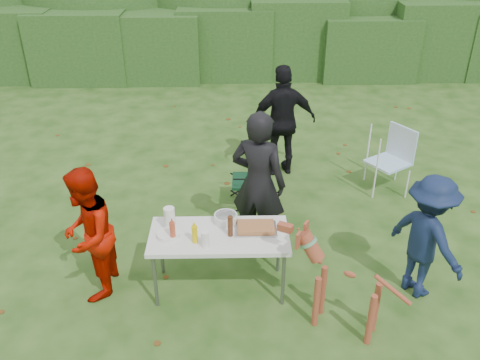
{
  "coord_description": "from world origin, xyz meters",
  "views": [
    {
      "loc": [
        0.11,
        -4.24,
        3.91
      ],
      "look_at": [
        0.21,
        0.94,
        1.0
      ],
      "focal_mm": 38.0,
      "sensor_mm": 36.0,
      "label": 1
    }
  ],
  "objects_px": {
    "folding_table": "(219,238)",
    "mustard_bottle": "(195,234)",
    "person_red_jacket": "(88,235)",
    "person_black_puffy": "(283,121)",
    "lawn_chair": "(388,160)",
    "camping_chair": "(250,177)",
    "dog": "(348,288)",
    "ketchup_bottle": "(173,231)",
    "beer_bottle": "(230,226)",
    "child": "(427,237)",
    "person_cook": "(258,183)",
    "paper_towel_roll": "(170,218)"
  },
  "relations": [
    {
      "from": "person_black_puffy",
      "to": "camping_chair",
      "type": "height_order",
      "value": "person_black_puffy"
    },
    {
      "from": "mustard_bottle",
      "to": "paper_towel_roll",
      "type": "distance_m",
      "value": 0.38
    },
    {
      "from": "paper_towel_roll",
      "to": "mustard_bottle",
      "type": "bearing_deg",
      "value": -41.75
    },
    {
      "from": "child",
      "to": "lawn_chair",
      "type": "distance_m",
      "value": 2.31
    },
    {
      "from": "folding_table",
      "to": "child",
      "type": "height_order",
      "value": "child"
    },
    {
      "from": "beer_bottle",
      "to": "person_red_jacket",
      "type": "bearing_deg",
      "value": 179.95
    },
    {
      "from": "mustard_bottle",
      "to": "paper_towel_roll",
      "type": "relative_size",
      "value": 0.77
    },
    {
      "from": "mustard_bottle",
      "to": "paper_towel_roll",
      "type": "height_order",
      "value": "paper_towel_roll"
    },
    {
      "from": "person_black_puffy",
      "to": "mustard_bottle",
      "type": "relative_size",
      "value": 8.8
    },
    {
      "from": "person_black_puffy",
      "to": "mustard_bottle",
      "type": "height_order",
      "value": "person_black_puffy"
    },
    {
      "from": "camping_chair",
      "to": "person_red_jacket",
      "type": "bearing_deg",
      "value": 46.59
    },
    {
      "from": "ketchup_bottle",
      "to": "beer_bottle",
      "type": "distance_m",
      "value": 0.61
    },
    {
      "from": "person_cook",
      "to": "lawn_chair",
      "type": "distance_m",
      "value": 2.5
    },
    {
      "from": "lawn_chair",
      "to": "mustard_bottle",
      "type": "xyz_separation_m",
      "value": [
        -2.72,
        -2.33,
        0.35
      ]
    },
    {
      "from": "person_black_puffy",
      "to": "lawn_chair",
      "type": "xyz_separation_m",
      "value": [
        1.53,
        -0.57,
        -0.39
      ]
    },
    {
      "from": "person_red_jacket",
      "to": "person_black_puffy",
      "type": "bearing_deg",
      "value": 141.3
    },
    {
      "from": "folding_table",
      "to": "dog",
      "type": "bearing_deg",
      "value": -26.37
    },
    {
      "from": "folding_table",
      "to": "person_cook",
      "type": "height_order",
      "value": "person_cook"
    },
    {
      "from": "person_cook",
      "to": "child",
      "type": "xyz_separation_m",
      "value": [
        1.76,
        -0.86,
        -0.19
      ]
    },
    {
      "from": "lawn_chair",
      "to": "paper_towel_roll",
      "type": "distance_m",
      "value": 3.67
    },
    {
      "from": "person_red_jacket",
      "to": "person_black_puffy",
      "type": "relative_size",
      "value": 0.87
    },
    {
      "from": "child",
      "to": "beer_bottle",
      "type": "distance_m",
      "value": 2.1
    },
    {
      "from": "dog",
      "to": "ketchup_bottle",
      "type": "bearing_deg",
      "value": 11.16
    },
    {
      "from": "beer_bottle",
      "to": "camping_chair",
      "type": "bearing_deg",
      "value": 81.11
    },
    {
      "from": "child",
      "to": "dog",
      "type": "xyz_separation_m",
      "value": [
        -0.93,
        -0.55,
        -0.2
      ]
    },
    {
      "from": "person_cook",
      "to": "dog",
      "type": "height_order",
      "value": "person_cook"
    },
    {
      "from": "person_black_puffy",
      "to": "child",
      "type": "bearing_deg",
      "value": 105.44
    },
    {
      "from": "child",
      "to": "person_black_puffy",
      "type": "bearing_deg",
      "value": -6.19
    },
    {
      "from": "dog",
      "to": "beer_bottle",
      "type": "xyz_separation_m",
      "value": [
        -1.16,
        0.61,
        0.33
      ]
    },
    {
      "from": "folding_table",
      "to": "child",
      "type": "bearing_deg",
      "value": -2.24
    },
    {
      "from": "person_black_puffy",
      "to": "person_cook",
      "type": "bearing_deg",
      "value": 67.76
    },
    {
      "from": "lawn_chair",
      "to": "paper_towel_roll",
      "type": "relative_size",
      "value": 3.75
    },
    {
      "from": "camping_chair",
      "to": "beer_bottle",
      "type": "xyz_separation_m",
      "value": [
        -0.28,
        -1.78,
        0.4
      ]
    },
    {
      "from": "person_black_puffy",
      "to": "camping_chair",
      "type": "distance_m",
      "value": 1.22
    },
    {
      "from": "person_cook",
      "to": "paper_towel_roll",
      "type": "height_order",
      "value": "person_cook"
    },
    {
      "from": "ketchup_bottle",
      "to": "child",
      "type": "bearing_deg",
      "value": 0.22
    },
    {
      "from": "dog",
      "to": "mustard_bottle",
      "type": "bearing_deg",
      "value": 10.1
    },
    {
      "from": "camping_chair",
      "to": "paper_towel_roll",
      "type": "distance_m",
      "value": 1.93
    },
    {
      "from": "folding_table",
      "to": "mustard_bottle",
      "type": "relative_size",
      "value": 7.5
    },
    {
      "from": "dog",
      "to": "mustard_bottle",
      "type": "xyz_separation_m",
      "value": [
        -1.53,
        0.5,
        0.31
      ]
    },
    {
      "from": "person_cook",
      "to": "person_black_puffy",
      "type": "xyz_separation_m",
      "value": [
        0.48,
        1.99,
        -0.04
      ]
    },
    {
      "from": "person_black_puffy",
      "to": "dog",
      "type": "bearing_deg",
      "value": 87.06
    },
    {
      "from": "person_red_jacket",
      "to": "beer_bottle",
      "type": "xyz_separation_m",
      "value": [
        1.52,
        -0.0,
        0.09
      ]
    },
    {
      "from": "person_black_puffy",
      "to": "child",
      "type": "height_order",
      "value": "person_black_puffy"
    },
    {
      "from": "person_red_jacket",
      "to": "camping_chair",
      "type": "bearing_deg",
      "value": 135.94
    },
    {
      "from": "camping_chair",
      "to": "mustard_bottle",
      "type": "bearing_deg",
      "value": 72.92
    },
    {
      "from": "mustard_bottle",
      "to": "dog",
      "type": "bearing_deg",
      "value": -18.05
    },
    {
      "from": "folding_table",
      "to": "child",
      "type": "relative_size",
      "value": 1.03
    },
    {
      "from": "child",
      "to": "mustard_bottle",
      "type": "bearing_deg",
      "value": 60.84
    },
    {
      "from": "person_red_jacket",
      "to": "person_black_puffy",
      "type": "xyz_separation_m",
      "value": [
        2.33,
        2.79,
        0.11
      ]
    }
  ]
}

